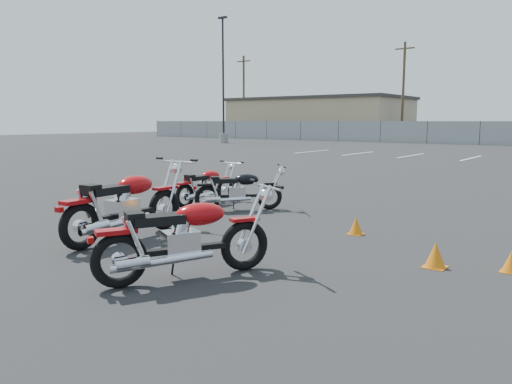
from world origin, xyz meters
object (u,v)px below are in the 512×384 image
Objects in this scene: motorcycle_second_black at (238,190)px; motorcycle_rear_red at (185,238)px; motorcycle_front_red at (206,186)px; motorcycle_third_red at (126,205)px.

motorcycle_rear_red is at bearing -59.33° from motorcycle_second_black.
motorcycle_front_red is 1.17× the size of motorcycle_second_black.
motorcycle_third_red is 2.31m from motorcycle_rear_red.
motorcycle_second_black is at bearing 120.67° from motorcycle_rear_red.
motorcycle_front_red is at bearing 172.67° from motorcycle_second_black.
motorcycle_second_black is at bearing 93.13° from motorcycle_third_red.
motorcycle_rear_red is (2.30, -3.88, 0.07)m from motorcycle_second_black.
motorcycle_second_black is 0.65× the size of motorcycle_third_red.
motorcycle_rear_red is at bearing -50.39° from motorcycle_front_red.
motorcycle_front_red is 0.76× the size of motorcycle_third_red.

